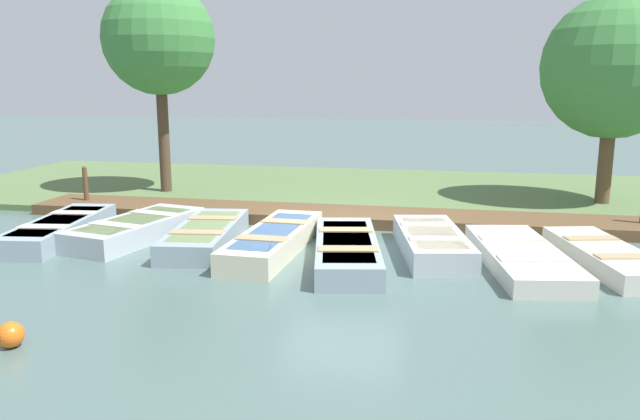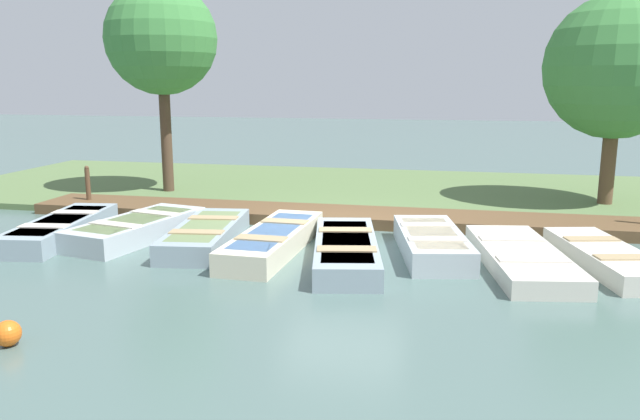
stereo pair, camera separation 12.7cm
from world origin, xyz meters
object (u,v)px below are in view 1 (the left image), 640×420
object	(u,v)px
rowboat_3	(274,240)
buoy	(10,335)
park_tree_far_left	(159,40)
rowboat_7	(606,256)
park_tree_left	(614,68)
rowboat_5	(432,242)
rowboat_6	(521,256)
mooring_post_near	(86,188)
rowboat_1	(136,229)
rowboat_0	(60,229)
rowboat_4	(347,249)
rowboat_2	(206,234)

from	to	relation	value
rowboat_3	buoy	bearing A→B (deg)	-19.67
rowboat_3	park_tree_far_left	size ratio (longest dim) A/B	0.65
rowboat_7	park_tree_left	world-z (taller)	park_tree_left
buoy	park_tree_left	size ratio (longest dim) A/B	0.06
rowboat_5	rowboat_6	bearing A→B (deg)	62.90
rowboat_5	mooring_post_near	xyz separation A→B (m)	(-2.38, -8.36, 0.32)
rowboat_5	park_tree_far_left	world-z (taller)	park_tree_far_left
rowboat_3	rowboat_7	xyz separation A→B (m)	(-0.20, 5.78, -0.04)
rowboat_1	park_tree_left	xyz separation A→B (m)	(-5.06, 9.76, 3.18)
rowboat_3	mooring_post_near	distance (m)	6.16
rowboat_0	mooring_post_near	bearing A→B (deg)	-165.97
rowboat_4	buoy	size ratio (longest dim) A/B	11.75
rowboat_5	rowboat_2	bearing A→B (deg)	-98.81
rowboat_0	rowboat_5	xyz separation A→B (m)	(-0.35, 7.27, 0.01)
park_tree_far_left	park_tree_left	bearing A→B (deg)	92.82
rowboat_2	buoy	world-z (taller)	rowboat_2
rowboat_7	park_tree_far_left	world-z (taller)	park_tree_far_left
rowboat_5	park_tree_left	world-z (taller)	park_tree_left
rowboat_1	rowboat_5	distance (m)	5.77
park_tree_left	buoy	bearing A→B (deg)	-40.90
rowboat_6	mooring_post_near	xyz separation A→B (m)	(-2.81, -9.87, 0.38)
rowboat_6	rowboat_7	xyz separation A→B (m)	(-0.27, 1.41, 0.01)
park_tree_left	rowboat_1	bearing A→B (deg)	-62.58
rowboat_7	rowboat_4	bearing A→B (deg)	-96.33
rowboat_1	rowboat_4	xyz separation A→B (m)	(0.63, 4.32, -0.02)
rowboat_1	park_tree_far_left	bearing A→B (deg)	-149.99
rowboat_0	park_tree_far_left	world-z (taller)	park_tree_far_left
rowboat_3	mooring_post_near	bearing A→B (deg)	-114.38
rowboat_4	rowboat_7	xyz separation A→B (m)	(-0.54, 4.37, -0.03)
mooring_post_near	buoy	size ratio (longest dim) A/B	3.43
rowboat_0	rowboat_4	distance (m)	5.83
rowboat_7	rowboat_5	bearing A→B (deg)	-106.57
rowboat_2	rowboat_6	world-z (taller)	rowboat_2
park_tree_far_left	rowboat_0	bearing A→B (deg)	-0.43
rowboat_4	park_tree_far_left	bearing A→B (deg)	-142.40
rowboat_5	rowboat_6	world-z (taller)	rowboat_5
rowboat_6	buoy	xyz separation A→B (m)	(4.67, -6.26, -0.00)
rowboat_2	rowboat_4	size ratio (longest dim) A/B	0.90
rowboat_7	mooring_post_near	bearing A→B (deg)	-116.08
rowboat_2	rowboat_3	bearing A→B (deg)	75.44
rowboat_4	park_tree_far_left	xyz separation A→B (m)	(-5.14, -5.79, 3.94)
park_tree_far_left	park_tree_left	distance (m)	11.26
rowboat_5	buoy	size ratio (longest dim) A/B	9.79
rowboat_1	rowboat_2	xyz separation A→B (m)	(0.11, 1.51, -0.02)
park_tree_far_left	rowboat_3	bearing A→B (deg)	42.34
rowboat_4	rowboat_3	bearing A→B (deg)	-114.28
rowboat_3	park_tree_far_left	xyz separation A→B (m)	(-4.80, -4.38, 3.92)
mooring_post_near	rowboat_7	bearing A→B (deg)	77.30
rowboat_6	rowboat_2	bearing A→B (deg)	-102.10
rowboat_0	rowboat_6	distance (m)	8.78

